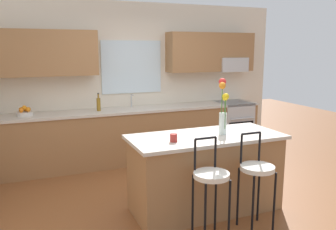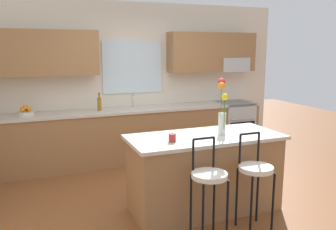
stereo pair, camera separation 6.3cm
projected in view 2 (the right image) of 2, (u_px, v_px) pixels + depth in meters
The scene contains 12 objects.
ground_plane at pixel (177, 198), 4.58m from camera, with size 14.00×14.00×0.00m, color brown.
back_wall_assembly at pixel (135, 72), 6.13m from camera, with size 5.60×0.50×2.70m.
counter_run at pixel (139, 134), 6.05m from camera, with size 4.56×0.64×0.92m.
sink_faucet at pixel (133, 99), 6.05m from camera, with size 0.02×0.13×0.23m.
oven_range at pixel (234, 126), 6.71m from camera, with size 0.60×0.64×0.92m.
kitchen_island at pixel (204, 173), 4.19m from camera, with size 1.81×0.81×0.92m.
bar_stool_near at pixel (209, 180), 3.50m from camera, with size 0.36×0.36×1.04m.
bar_stool_middle at pixel (255, 173), 3.70m from camera, with size 0.36×0.36×1.04m.
flower_vase at pixel (222, 107), 4.09m from camera, with size 0.12×0.17×0.66m.
mug_ceramic at pixel (172, 138), 3.82m from camera, with size 0.08×0.08×0.09m, color #A52D28.
fruit_bowl_oranges at pixel (26, 112), 5.31m from camera, with size 0.24×0.24×0.16m.
bottle_olive_oil at pixel (99, 104), 5.71m from camera, with size 0.06×0.06×0.29m.
Camera 2 is at (-1.70, -3.95, 1.92)m, focal length 37.61 mm.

